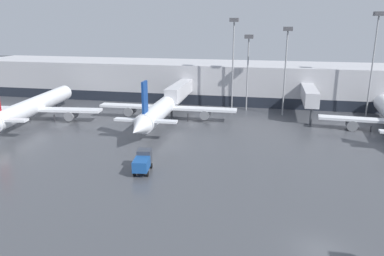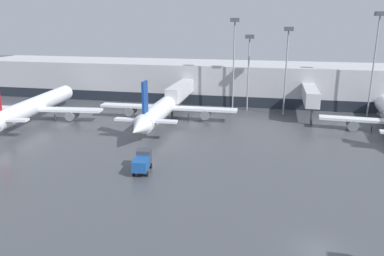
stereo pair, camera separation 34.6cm
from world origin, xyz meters
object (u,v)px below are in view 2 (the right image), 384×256
object	(u,v)px
parked_jet_3	(35,106)
service_truck_0	(142,161)
traffic_cone_0	(24,117)
apron_light_mast_0	(234,39)
apron_light_mast_2	(377,36)
parked_jet_0	(168,105)
apron_light_mast_5	(288,46)
apron_light_mast_4	(249,50)

from	to	relation	value
parked_jet_3	service_truck_0	xyz separation A→B (m)	(29.28, -20.25, -1.39)
traffic_cone_0	apron_light_mast_0	distance (m)	45.57
parked_jet_3	apron_light_mast_2	size ratio (longest dim) A/B	1.74
apron_light_mast_2	parked_jet_0	bearing A→B (deg)	-164.05
parked_jet_3	apron_light_mast_5	distance (m)	51.06
service_truck_0	apron_light_mast_0	size ratio (longest dim) A/B	0.24
parked_jet_3	apron_light_mast_5	world-z (taller)	apron_light_mast_5
parked_jet_3	apron_light_mast_2	bearing A→B (deg)	-81.24
parked_jet_0	apron_light_mast_5	world-z (taller)	apron_light_mast_5
apron_light_mast_0	apron_light_mast_4	size ratio (longest dim) A/B	1.21
service_truck_0	apron_light_mast_0	bearing A→B (deg)	-19.54
service_truck_0	apron_light_mast_2	distance (m)	53.57
parked_jet_0	apron_light_mast_0	world-z (taller)	apron_light_mast_0
apron_light_mast_5	apron_light_mast_0	bearing A→B (deg)	170.87
apron_light_mast_2	apron_light_mast_5	size ratio (longest dim) A/B	1.16
apron_light_mast_2	apron_light_mast_4	xyz separation A→B (m)	(-24.54, 0.25, -3.07)
traffic_cone_0	service_truck_0	bearing A→B (deg)	-32.77
apron_light_mast_0	parked_jet_0	bearing A→B (deg)	-138.67
apron_light_mast_5	apron_light_mast_2	bearing A→B (deg)	9.05
traffic_cone_0	apron_light_mast_5	distance (m)	54.49
parked_jet_0	traffic_cone_0	world-z (taller)	parked_jet_0
parked_jet_3	apron_light_mast_0	distance (m)	42.20
parked_jet_0	apron_light_mast_5	xyz separation A→B (m)	(22.44, 8.55, 11.05)
apron_light_mast_4	parked_jet_3	bearing A→B (deg)	-156.01
parked_jet_3	apron_light_mast_2	distance (m)	68.03
service_truck_0	apron_light_mast_5	size ratio (longest dim) A/B	0.26
apron_light_mast_0	apron_light_mast_5	bearing A→B (deg)	-9.13
service_truck_0	apron_light_mast_0	xyz separation A→B (m)	(7.53, 36.79, 13.76)
service_truck_0	apron_light_mast_4	world-z (taller)	apron_light_mast_4
apron_light_mast_0	apron_light_mast_2	xyz separation A→B (m)	(27.61, 0.96, 0.77)
parked_jet_3	apron_light_mast_2	xyz separation A→B (m)	(64.41, 17.49, 13.13)
parked_jet_0	apron_light_mast_0	xyz separation A→B (m)	(11.68, 10.27, 12.21)
apron_light_mast_2	traffic_cone_0	bearing A→B (deg)	-166.06
apron_light_mast_5	apron_light_mast_4	bearing A→B (deg)	159.14
parked_jet_3	service_truck_0	world-z (taller)	parked_jet_3
parked_jet_3	service_truck_0	distance (m)	35.63
traffic_cone_0	apron_light_mast_0	size ratio (longest dim) A/B	0.04
apron_light_mast_2	parked_jet_3	bearing A→B (deg)	-164.80
parked_jet_0	apron_light_mast_0	bearing A→B (deg)	-49.90
apron_light_mast_2	apron_light_mast_4	bearing A→B (deg)	179.42
traffic_cone_0	apron_light_mast_5	size ratio (longest dim) A/B	0.04
parked_jet_0	apron_light_mast_2	xyz separation A→B (m)	(39.29, 11.23, 12.97)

